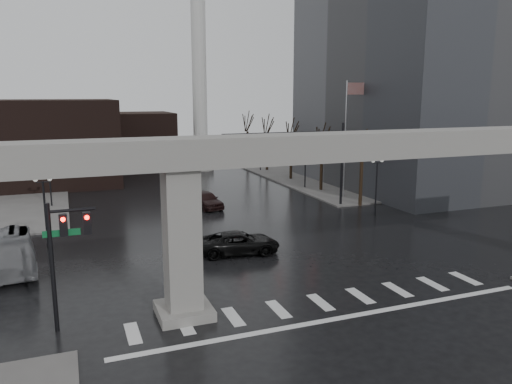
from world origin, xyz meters
TOP-DOWN VIEW (x-y plane):
  - ground at (0.00, 0.00)m, footprint 160.00×160.00m
  - sidewalk_ne at (26.00, 36.00)m, footprint 28.00×36.00m
  - elevated_guideway at (1.26, 0.00)m, footprint 48.00×2.60m
  - office_tower at (28.00, 26.00)m, footprint 22.00×26.00m
  - building_far_left at (-14.00, 42.00)m, footprint 16.00×14.00m
  - building_far_mid at (-2.00, 52.00)m, footprint 10.00×10.00m
  - smokestack at (6.00, 46.00)m, footprint 3.60×3.60m
  - signal_mast_arm at (8.99, 18.80)m, footprint 12.12×0.43m
  - signal_left_pole at (-12.25, 0.50)m, footprint 2.30×0.30m
  - flagpole_assembly at (15.29, 22.00)m, footprint 2.06×0.12m
  - lamp_right_0 at (13.50, 14.00)m, footprint 1.22×0.32m
  - lamp_right_1 at (13.50, 28.00)m, footprint 1.22×0.32m
  - lamp_right_2 at (13.50, 42.00)m, footprint 1.22×0.32m
  - lamp_left_0 at (-13.50, 14.00)m, footprint 1.22×0.32m
  - lamp_left_1 at (-13.50, 28.00)m, footprint 1.22×0.32m
  - lamp_left_2 at (-13.50, 42.00)m, footprint 1.22×0.32m
  - tree_right_0 at (14.53, 18.02)m, footprint 1.09×1.58m
  - tree_right_1 at (14.53, 26.02)m, footprint 1.09×1.61m
  - tree_right_2 at (14.53, 34.02)m, footprint 1.10×1.63m
  - tree_right_3 at (14.53, 42.02)m, footprint 1.11×1.66m
  - tree_right_4 at (14.53, 50.02)m, footprint 1.12×1.69m
  - pickup_truck at (-1.30, 8.17)m, footprint 5.75×3.27m
  - far_car at (0.23, 22.33)m, footprint 2.72×5.05m

SIDE VIEW (x-z plane):
  - ground at x=0.00m, z-range 0.00..0.00m
  - sidewalk_ne at x=26.00m, z-range 0.00..0.15m
  - pickup_truck at x=-1.30m, z-range 0.00..1.51m
  - far_car at x=0.23m, z-range 0.00..1.63m
  - tree_right_0 at x=14.53m, z-range -0.97..6.54m
  - tree_right_1 at x=14.53m, z-range -0.99..6.69m
  - tree_right_2 at x=14.53m, z-range -1.01..6.84m
  - tree_right_3 at x=14.53m, z-range -1.03..6.99m
  - tree_right_4 at x=14.53m, z-range -1.05..7.14m
  - lamp_right_0 at x=13.50m, z-range 0.92..6.03m
  - lamp_right_1 at x=13.50m, z-range 0.92..6.03m
  - lamp_right_2 at x=13.50m, z-range 0.92..6.03m
  - lamp_left_0 at x=-13.50m, z-range 0.92..6.03m
  - lamp_left_1 at x=-13.50m, z-range 0.92..6.03m
  - lamp_left_2 at x=-13.50m, z-range 0.92..6.03m
  - building_far_mid at x=-2.00m, z-range 0.00..8.00m
  - signal_left_pole at x=-12.25m, z-range 1.07..7.07m
  - building_far_left at x=-14.00m, z-range 0.00..10.00m
  - signal_mast_arm at x=8.99m, z-range 1.83..9.83m
  - elevated_guideway at x=1.26m, z-range 2.53..11.23m
  - flagpole_assembly at x=15.29m, z-range 1.53..13.53m
  - smokestack at x=6.00m, z-range -1.65..28.35m
  - office_tower at x=28.00m, z-range 0.00..42.00m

